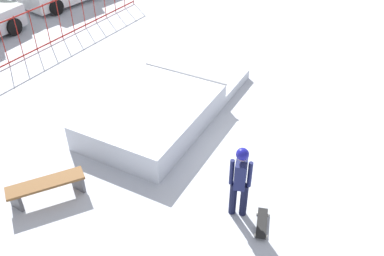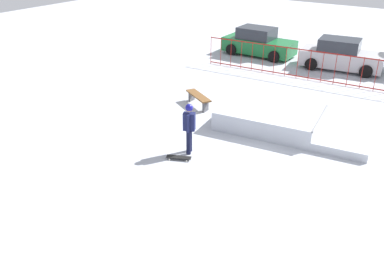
{
  "view_description": "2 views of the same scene",
  "coord_description": "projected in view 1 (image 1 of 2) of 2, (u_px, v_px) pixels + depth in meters",
  "views": [
    {
      "loc": [
        -7.02,
        -5.73,
        6.69
      ],
      "look_at": [
        -0.67,
        -1.27,
        0.9
      ],
      "focal_mm": 39.58,
      "sensor_mm": 36.0,
      "label": 1
    },
    {
      "loc": [
        5.29,
        -12.99,
        6.65
      ],
      "look_at": [
        -1.36,
        -3.19,
        1.0
      ],
      "focal_mm": 38.87,
      "sensor_mm": 36.0,
      "label": 2
    }
  ],
  "objects": [
    {
      "name": "perimeter_fence",
      "position": [
        11.0,
        41.0,
        13.72
      ],
      "size": [
        12.69,
        0.82,
        1.5
      ],
      "rotation": [
        0.0,
        0.0,
        0.06
      ],
      "color": "maroon",
      "rests_on": "ground"
    },
    {
      "name": "skater",
      "position": [
        240.0,
        178.0,
        8.22
      ],
      "size": [
        0.44,
        0.41,
        1.73
      ],
      "rotation": [
        0.0,
        0.0,
        3.55
      ],
      "color": "black",
      "rests_on": "ground"
    },
    {
      "name": "skate_ramp",
      "position": [
        162.0,
        108.0,
        11.4
      ],
      "size": [
        5.68,
        3.24,
        0.74
      ],
      "rotation": [
        0.0,
        0.0,
        0.12
      ],
      "color": "silver",
      "rests_on": "ground"
    },
    {
      "name": "ground_plane",
      "position": [
        167.0,
        127.0,
        11.25
      ],
      "size": [
        60.0,
        60.0,
        0.0
      ],
      "primitive_type": "plane",
      "color": "#B2B7C1"
    },
    {
      "name": "skateboard",
      "position": [
        262.0,
        223.0,
        8.5
      ],
      "size": [
        0.81,
        0.51,
        0.09
      ],
      "rotation": [
        0.0,
        0.0,
        3.56
      ],
      "color": "black",
      "rests_on": "ground"
    },
    {
      "name": "park_bench",
      "position": [
        46.0,
        186.0,
        8.94
      ],
      "size": [
        1.58,
        1.15,
        0.48
      ],
      "rotation": [
        0.0,
        0.0,
        2.62
      ],
      "color": "brown",
      "rests_on": "ground"
    }
  ]
}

